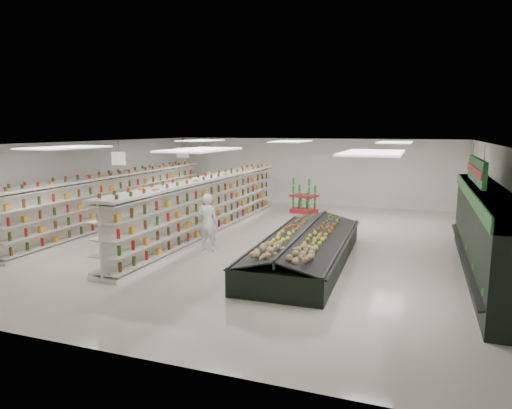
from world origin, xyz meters
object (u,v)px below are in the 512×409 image
at_px(gondola_center, 209,207).
at_px(shopper_background, 211,190).
at_px(gondola_left, 120,201).
at_px(produce_island, 305,247).
at_px(soda_endcap, 304,197).
at_px(shopper_main, 208,222).

relative_size(gondola_center, shopper_background, 6.61).
xyz_separation_m(gondola_center, shopper_background, (-2.04, 4.45, -0.04)).
bearing_deg(shopper_background, gondola_left, 147.80).
bearing_deg(gondola_left, gondola_center, -3.38).
xyz_separation_m(produce_island, shopper_background, (-6.12, 6.88, 0.44)).
distance_m(gondola_left, soda_endcap, 7.76).
height_order(produce_island, soda_endcap, soda_endcap).
xyz_separation_m(soda_endcap, shopper_background, (-4.24, -0.57, 0.19)).
bearing_deg(gondola_left, shopper_main, -26.40).
bearing_deg(gondola_center, shopper_background, 115.51).
bearing_deg(soda_endcap, shopper_main, -99.48).
height_order(gondola_left, produce_island, gondola_left).
bearing_deg(produce_island, shopper_main, 175.15).
xyz_separation_m(gondola_center, soda_endcap, (2.20, 5.02, -0.23)).
relative_size(gondola_left, produce_island, 1.80).
bearing_deg(gondola_left, soda_endcap, 38.01).
bearing_deg(soda_endcap, produce_island, -75.83).
relative_size(gondola_left, gondola_center, 1.00).
relative_size(produce_island, shopper_main, 3.65).
bearing_deg(gondola_center, soda_endcap, 67.24).
xyz_separation_m(gondola_left, soda_endcap, (6.06, 4.83, -0.23)).
relative_size(produce_island, shopper_background, 3.66).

